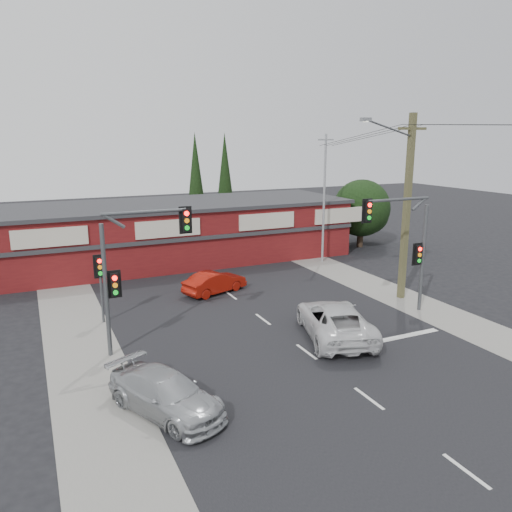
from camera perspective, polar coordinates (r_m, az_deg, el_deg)
name	(u,v)px	position (r m, az deg, el deg)	size (l,w,h in m)	color
ground	(294,342)	(22.23, 4.32, -9.82)	(120.00, 120.00, 0.00)	black
road_strip	(248,308)	(26.40, -0.97, -5.95)	(14.00, 70.00, 0.01)	black
verge_left	(78,334)	(24.47, -19.71, -8.35)	(3.00, 70.00, 0.02)	gray
verge_right	(378,288)	(30.66, 13.75, -3.56)	(3.00, 70.00, 0.02)	gray
stop_line	(380,341)	(22.92, 13.96, -9.42)	(6.50, 0.35, 0.01)	silver
white_suv	(335,320)	(22.74, 9.00, -7.26)	(2.62, 5.69, 1.58)	silver
silver_suv	(166,394)	(17.01, -10.29, -15.21)	(1.86, 4.57, 1.33)	#A6A9AC
red_sedan	(215,282)	(28.82, -4.73, -3.01)	(1.34, 3.85, 1.27)	maroon
lane_dashes	(306,352)	(21.34, 5.79, -10.83)	(0.12, 35.38, 0.01)	silver
shop_building	(168,232)	(36.55, -10.05, 2.76)	(27.30, 8.40, 4.22)	#551112
tree_cluster	(360,211)	(41.84, 11.79, 5.07)	(5.90, 5.10, 5.50)	#2D2116
conifer_near	(196,176)	(44.06, -6.90, 9.04)	(1.80, 1.80, 9.25)	#2D2116
conifer_far	(225,174)	(47.11, -3.56, 9.38)	(1.80, 1.80, 9.25)	#2D2116
traffic_mast_left	(131,260)	(20.70, -14.05, -0.47)	(3.77, 0.27, 5.97)	#47494C
traffic_mast_right	(407,237)	(25.73, 16.86, 2.06)	(3.96, 0.27, 5.97)	#47494C
pedestal_signal	(100,275)	(24.80, -17.38, -2.05)	(0.55, 0.27, 3.38)	#47494C
utility_pole	(405,202)	(27.96, 16.70, 5.95)	(4.38, 0.59, 10.00)	brown
steel_pole	(324,197)	(35.59, 7.79, 6.74)	(1.20, 0.16, 9.00)	gray
power_lines	(502,130)	(24.04, 26.27, 12.76)	(2.01, 29.00, 1.22)	black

